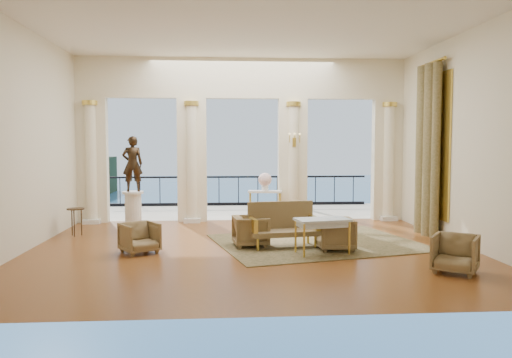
{
  "coord_description": "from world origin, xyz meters",
  "views": [
    {
      "loc": [
        -0.58,
        -10.03,
        2.15
      ],
      "look_at": [
        0.15,
        0.6,
        1.4
      ],
      "focal_mm": 35.0,
      "sensor_mm": 36.0,
      "label": 1
    }
  ],
  "objects": [
    {
      "name": "palm_tree",
      "position": [
        2.0,
        6.6,
        4.09
      ],
      "size": [
        2.0,
        2.0,
        4.5
      ],
      "color": "#4C3823",
      "rests_on": "terrace"
    },
    {
      "name": "wall_sconce",
      "position": [
        1.4,
        3.51,
        2.23
      ],
      "size": [
        0.3,
        0.11,
        0.33
      ],
      "color": "gold",
      "rests_on": "arcade"
    },
    {
      "name": "headland",
      "position": [
        -30.0,
        70.0,
        -3.0
      ],
      "size": [
        22.0,
        18.0,
        6.0
      ],
      "primitive_type": "cube",
      "color": "black",
      "rests_on": "sea"
    },
    {
      "name": "settee",
      "position": [
        0.68,
        0.24,
        0.46
      ],
      "size": [
        1.49,
        0.82,
        0.94
      ],
      "rotation": [
        0.0,
        0.0,
        0.16
      ],
      "color": "#48381E",
      "rests_on": "ground"
    },
    {
      "name": "sea",
      "position": [
        0.0,
        60.0,
        -6.0
      ],
      "size": [
        160.0,
        160.0,
        0.0
      ],
      "primitive_type": "plane",
      "color": "#245898",
      "rests_on": "ground"
    },
    {
      "name": "floor",
      "position": [
        0.0,
        0.0,
        0.0
      ],
      "size": [
        9.0,
        9.0,
        0.0
      ],
      "primitive_type": "plane",
      "color": "#4D3315",
      "rests_on": "ground"
    },
    {
      "name": "room_walls",
      "position": [
        0.0,
        -1.12,
        2.88
      ],
      "size": [
        9.0,
        9.0,
        9.0
      ],
      "color": "#EEE6C8",
      "rests_on": "ground"
    },
    {
      "name": "arcade",
      "position": [
        -0.0,
        3.82,
        2.58
      ],
      "size": [
        9.0,
        0.56,
        4.5
      ],
      "color": "beige",
      "rests_on": "ground"
    },
    {
      "name": "terrace",
      "position": [
        0.0,
        5.8,
        -0.05
      ],
      "size": [
        10.0,
        3.6,
        0.1
      ],
      "primitive_type": "cube",
      "color": "#ABA190",
      "rests_on": "ground"
    },
    {
      "name": "side_table",
      "position": [
        -4.0,
        1.8,
        0.56
      ],
      "size": [
        0.4,
        0.4,
        0.65
      ],
      "color": "black",
      "rests_on": "ground"
    },
    {
      "name": "console_table",
      "position": [
        0.6,
        3.55,
        0.72
      ],
      "size": [
        0.95,
        0.47,
        0.87
      ],
      "rotation": [
        0.0,
        0.0,
        -0.12
      ],
      "color": "silver",
      "rests_on": "ground"
    },
    {
      "name": "pedestal",
      "position": [
        -2.75,
        2.25,
        0.48
      ],
      "size": [
        0.54,
        0.54,
        1.0
      ],
      "color": "silver",
      "rests_on": "ground"
    },
    {
      "name": "armchair_d",
      "position": [
        0.02,
        0.3,
        0.36
      ],
      "size": [
        0.74,
        0.77,
        0.72
      ],
      "primitive_type": "imported",
      "rotation": [
        0.0,
        0.0,
        1.7
      ],
      "color": "#48381E",
      "rests_on": "ground"
    },
    {
      "name": "balustrade",
      "position": [
        0.0,
        7.4,
        0.41
      ],
      "size": [
        9.0,
        0.06,
        1.03
      ],
      "color": "black",
      "rests_on": "terrace"
    },
    {
      "name": "curtain",
      "position": [
        4.28,
        1.5,
        2.02
      ],
      "size": [
        0.33,
        1.4,
        4.09
      ],
      "color": "brown",
      "rests_on": "ground"
    },
    {
      "name": "armchair_a",
      "position": [
        -2.21,
        -0.18,
        0.34
      ],
      "size": [
        0.88,
        0.87,
        0.67
      ],
      "primitive_type": "imported",
      "rotation": [
        0.0,
        0.0,
        0.58
      ],
      "color": "#48381E",
      "rests_on": "ground"
    },
    {
      "name": "rug",
      "position": [
        1.48,
        0.56,
        0.01
      ],
      "size": [
        4.84,
        4.17,
        0.02
      ],
      "primitive_type": "cube",
      "rotation": [
        0.0,
        0.0,
        0.24
      ],
      "color": "#2C3118",
      "rests_on": "ground"
    },
    {
      "name": "statue",
      "position": [
        -2.75,
        2.25,
        1.67
      ],
      "size": [
        0.55,
        0.42,
        1.34
      ],
      "primitive_type": "imported",
      "rotation": [
        0.0,
        0.0,
        3.37
      ],
      "color": "black",
      "rests_on": "pedestal"
    },
    {
      "name": "armchair_c",
      "position": [
        1.7,
        -0.19,
        0.36
      ],
      "size": [
        0.67,
        0.71,
        0.73
      ],
      "primitive_type": "imported",
      "rotation": [
        0.0,
        0.0,
        -1.58
      ],
      "color": "#48381E",
      "rests_on": "ground"
    },
    {
      "name": "urn",
      "position": [
        0.6,
        3.55,
        1.15
      ],
      "size": [
        0.37,
        0.37,
        0.49
      ],
      "color": "white",
      "rests_on": "console_table"
    },
    {
      "name": "window_frame",
      "position": [
        4.47,
        1.5,
        2.1
      ],
      "size": [
        0.04,
        1.6,
        3.4
      ],
      "primitive_type": "cube",
      "color": "gold",
      "rests_on": "room_walls"
    },
    {
      "name": "armchair_b",
      "position": [
        3.3,
        -2.08,
        0.36
      ],
      "size": [
        0.94,
        0.93,
        0.71
      ],
      "primitive_type": "imported",
      "rotation": [
        0.0,
        0.0,
        -0.6
      ],
      "color": "#48381E",
      "rests_on": "ground"
    },
    {
      "name": "game_table",
      "position": [
        1.37,
        -0.54,
        0.63
      ],
      "size": [
        1.12,
        0.75,
        0.7
      ],
      "rotation": [
        0.0,
        0.0,
        0.2
      ],
      "color": "#AEC5DA",
      "rests_on": "ground"
    }
  ]
}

